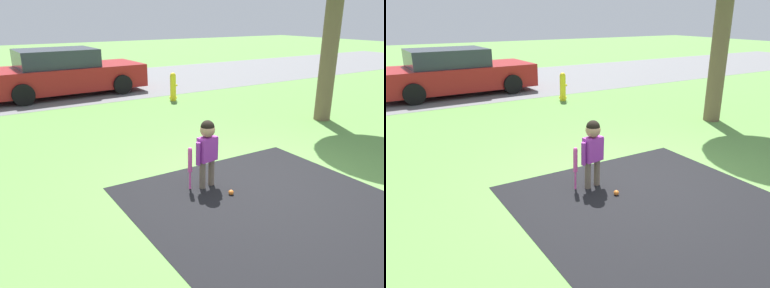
% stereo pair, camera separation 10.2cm
% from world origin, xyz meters
% --- Properties ---
extents(ground_plane, '(60.00, 60.00, 0.00)m').
position_xyz_m(ground_plane, '(0.00, 0.00, 0.00)').
color(ground_plane, '#5B8C42').
extents(street_strip, '(40.00, 6.00, 0.01)m').
position_xyz_m(street_strip, '(0.00, 9.14, 0.00)').
color(street_strip, slate).
rests_on(street_strip, ground).
extents(child, '(0.39, 0.21, 0.98)m').
position_xyz_m(child, '(-0.61, 0.29, 0.63)').
color(child, '#6B5B4C').
rests_on(child, ground).
extents(baseball_bat, '(0.06, 0.06, 0.62)m').
position_xyz_m(baseball_bat, '(-0.86, 0.34, 0.40)').
color(baseball_bat, '#E54CA5').
rests_on(baseball_bat, ground).
extents(sports_ball, '(0.07, 0.07, 0.07)m').
position_xyz_m(sports_ball, '(-0.48, -0.11, 0.04)').
color(sports_ball, orange).
rests_on(sports_ball, ground).
extents(fire_hydrant, '(0.23, 0.21, 0.79)m').
position_xyz_m(fire_hydrant, '(1.70, 5.45, 0.39)').
color(fire_hydrant, yellow).
rests_on(fire_hydrant, ground).
extents(parked_car, '(4.64, 2.19, 1.36)m').
position_xyz_m(parked_car, '(-0.67, 7.99, 0.64)').
color(parked_car, maroon).
rests_on(parked_car, ground).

